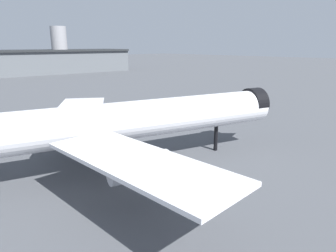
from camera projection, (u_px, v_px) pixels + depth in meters
The scene contains 4 objects.
ground at pixel (136, 171), 47.57m from camera, with size 900.00×900.00×0.00m, color #4C4F54.
airliner_near_gate at pixel (124, 122), 47.10m from camera, with size 59.60×53.04×17.08m.
baggage_tug_wing at pixel (114, 113), 83.29m from camera, with size 2.02×3.27×1.85m.
baggage_cart_trailing at pixel (70, 117), 79.10m from camera, with size 2.61×2.24×1.82m.
Camera 1 is at (-27.81, -34.64, 19.06)m, focal length 32.68 mm.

